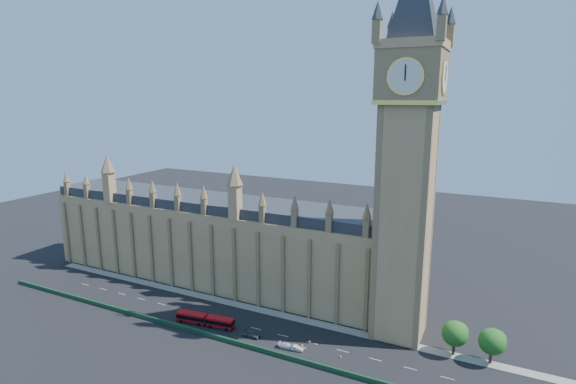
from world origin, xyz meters
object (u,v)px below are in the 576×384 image
at_px(car_silver, 295,348).
at_px(car_white, 287,346).
at_px(car_grey, 251,334).
at_px(red_bus, 205,320).

bearing_deg(car_silver, car_white, 88.20).
height_order(car_grey, car_white, car_grey).
xyz_separation_m(car_grey, car_white, (10.59, -0.80, -0.15)).
bearing_deg(car_grey, car_white, -93.47).
distance_m(red_bus, car_silver, 26.89).
bearing_deg(car_silver, red_bus, 82.76).
xyz_separation_m(car_silver, car_white, (-2.07, -0.16, 0.02)).
height_order(red_bus, car_silver, red_bus).
height_order(red_bus, car_grey, red_bus).
relative_size(red_bus, car_white, 3.70).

